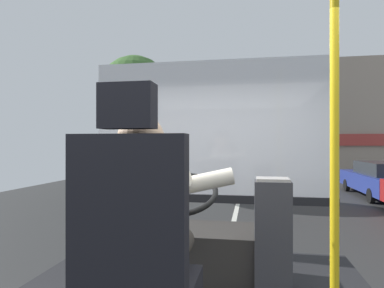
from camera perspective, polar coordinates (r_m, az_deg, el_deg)
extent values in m
cube|color=#2C2C2C|center=(10.78, 7.96, -9.91)|extent=(18.00, 44.00, 0.05)
cube|color=silver|center=(10.77, 7.96, -9.76)|extent=(0.12, 39.60, 0.00)
cube|color=black|center=(1.37, -10.99, -12.16)|extent=(0.48, 0.10, 0.66)
cube|color=black|center=(1.35, -10.99, 6.38)|extent=(0.22, 0.10, 0.18)
cylinder|color=#332D28|center=(1.73, -3.74, -18.26)|extent=(0.16, 0.49, 0.16)
cylinder|color=#332D28|center=(1.78, -9.65, -17.73)|extent=(0.16, 0.49, 0.16)
cylinder|color=silver|center=(1.53, -8.77, -12.97)|extent=(0.36, 0.36, 0.55)
cube|color=maroon|center=(1.69, -6.71, -9.45)|extent=(0.06, 0.01, 0.34)
sphere|color=tan|center=(1.49, -8.77, 1.00)|extent=(0.21, 0.21, 0.21)
cylinder|color=silver|center=(1.75, -2.41, -7.45)|extent=(0.60, 0.22, 0.21)
cylinder|color=silver|center=(1.81, -9.09, -7.21)|extent=(0.60, 0.22, 0.21)
cube|color=#282623|center=(2.82, -0.25, -18.12)|extent=(1.10, 0.56, 0.40)
cylinder|color=black|center=(2.38, -1.92, -13.18)|extent=(0.07, 0.25, 0.45)
torus|color=black|center=(2.25, -2.41, -8.39)|extent=(0.54, 0.51, 0.24)
cylinder|color=black|center=(2.25, -2.41, -8.39)|extent=(0.15, 0.15, 0.09)
cylinder|color=gold|center=(1.79, 23.27, 0.27)|extent=(0.04, 0.04, 2.17)
cube|color=#333338|center=(2.48, 13.67, -15.62)|extent=(0.25, 0.22, 0.82)
cube|color=#9E9993|center=(2.40, 13.67, -5.92)|extent=(0.22, 0.20, 0.02)
cube|color=white|center=(3.46, 3.29, 2.88)|extent=(2.50, 0.01, 1.40)
cube|color=black|center=(3.50, 3.29, -9.31)|extent=(2.50, 0.08, 0.08)
cylinder|color=#4C3828|center=(11.53, -9.77, -2.06)|extent=(0.35, 0.35, 2.83)
sphere|color=#3C672D|center=(11.67, -9.77, 8.85)|extent=(2.44, 2.44, 2.44)
cube|color=gray|center=(21.67, 23.29, 3.60)|extent=(11.13, 5.31, 6.39)
cube|color=#9E332D|center=(18.99, 25.15, 0.65)|extent=(10.68, 0.12, 0.60)
cylinder|color=black|center=(14.31, 25.01, -6.43)|extent=(0.14, 0.46, 0.46)
cylinder|color=black|center=(11.75, 28.38, -7.82)|extent=(0.14, 0.46, 0.46)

